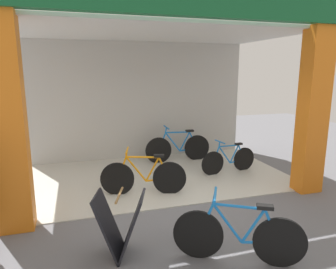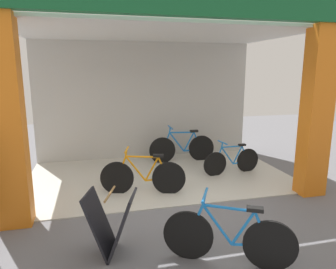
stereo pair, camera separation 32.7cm
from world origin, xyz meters
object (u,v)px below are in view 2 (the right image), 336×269
(bicycle_inside_1, at_px, (143,176))
(bicycle_parked_0, at_px, (228,237))
(bicycle_inside_2, at_px, (232,161))
(sandwich_board_sign, at_px, (111,224))
(bicycle_inside_0, at_px, (182,148))

(bicycle_inside_1, height_order, bicycle_parked_0, bicycle_inside_1)
(bicycle_inside_2, distance_m, sandwich_board_sign, 3.93)
(bicycle_parked_0, bearing_deg, bicycle_inside_2, 64.10)
(bicycle_inside_2, bearing_deg, bicycle_inside_0, 125.11)
(bicycle_parked_0, xyz_separation_m, sandwich_board_sign, (-1.40, 0.55, 0.07))
(bicycle_inside_0, bearing_deg, sandwich_board_sign, -118.56)
(sandwich_board_sign, bearing_deg, bicycle_parked_0, -21.58)
(bicycle_inside_1, distance_m, sandwich_board_sign, 2.04)
(bicycle_parked_0, bearing_deg, bicycle_inside_0, 81.16)
(bicycle_inside_1, bearing_deg, bicycle_parked_0, -74.69)
(bicycle_inside_0, xyz_separation_m, bicycle_inside_2, (0.85, -1.21, -0.07))
(bicycle_inside_1, bearing_deg, bicycle_inside_2, 17.54)
(bicycle_inside_2, bearing_deg, sandwich_board_sign, -138.39)
(bicycle_inside_0, relative_size, bicycle_inside_2, 1.21)
(bicycle_inside_0, bearing_deg, bicycle_inside_2, -54.89)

